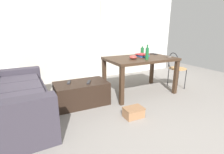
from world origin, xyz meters
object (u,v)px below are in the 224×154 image
(craft_table, at_px, (140,62))
(scissors, at_px, (168,57))
(coffee_table, at_px, (82,93))
(bowl, at_px, (133,57))
(shoebox, at_px, (134,112))
(tv_remote_primary, at_px, (69,82))
(wire_chair, at_px, (175,66))
(tv_remote_on_table, at_px, (154,54))
(tv_remote_secondary, at_px, (89,82))
(couch, at_px, (11,102))
(book_stack, at_px, (142,55))
(bottle_near, at_px, (147,53))
(bottle_far, at_px, (142,51))

(craft_table, xyz_separation_m, scissors, (0.54, -0.21, 0.10))
(coffee_table, bearing_deg, craft_table, 1.44)
(bowl, height_order, shoebox, bowl)
(bowl, relative_size, tv_remote_primary, 0.87)
(coffee_table, bearing_deg, shoebox, -54.86)
(wire_chair, height_order, tv_remote_on_table, wire_chair)
(wire_chair, distance_m, tv_remote_secondary, 2.02)
(couch, relative_size, book_stack, 6.95)
(craft_table, height_order, tv_remote_on_table, tv_remote_on_table)
(tv_remote_primary, height_order, shoebox, tv_remote_primary)
(coffee_table, distance_m, scissors, 1.89)
(bottle_near, bearing_deg, tv_remote_secondary, 173.21)
(bowl, height_order, tv_remote_primary, bowl)
(craft_table, bearing_deg, bottle_far, 48.88)
(tv_remote_on_table, distance_m, scissors, 0.43)
(couch, bearing_deg, book_stack, 5.75)
(book_stack, bearing_deg, bowl, -154.46)
(bowl, xyz_separation_m, tv_remote_secondary, (-0.92, -0.02, -0.37))
(bowl, bearing_deg, shoebox, -120.98)
(bottle_near, xyz_separation_m, tv_remote_on_table, (0.55, 0.46, -0.11))
(bowl, distance_m, tv_remote_primary, 1.29)
(bottle_near, distance_m, shoebox, 1.20)
(book_stack, xyz_separation_m, tv_remote_primary, (-1.56, -0.03, -0.37))
(craft_table, relative_size, bowl, 9.25)
(bottle_far, bearing_deg, couch, -169.97)
(scissors, bearing_deg, craft_table, 158.70)
(tv_remote_primary, height_order, tv_remote_secondary, tv_remote_secondary)
(wire_chair, xyz_separation_m, bowl, (-1.10, 0.04, 0.27))
(tv_remote_primary, relative_size, shoebox, 0.57)
(bottle_near, bearing_deg, shoebox, -137.47)
(book_stack, relative_size, scissors, 2.23)
(tv_remote_secondary, height_order, shoebox, tv_remote_secondary)
(tv_remote_on_table, distance_m, shoebox, 1.76)
(coffee_table, distance_m, bottle_near, 1.42)
(couch, distance_m, tv_remote_secondary, 1.20)
(coffee_table, relative_size, bottle_far, 4.90)
(wire_chair, distance_m, bottle_far, 0.81)
(bottle_near, bearing_deg, couch, 178.30)
(book_stack, xyz_separation_m, scissors, (0.43, -0.29, -0.03))
(wire_chair, bearing_deg, tv_remote_secondary, 179.49)
(bottle_near, xyz_separation_m, book_stack, (0.12, 0.31, -0.09))
(coffee_table, height_order, bowl, bowl)
(bottle_far, height_order, tv_remote_on_table, bottle_far)
(bowl, bearing_deg, bottle_far, 37.84)
(tv_remote_primary, bearing_deg, tv_remote_on_table, 24.03)
(couch, xyz_separation_m, tv_remote_primary, (0.88, 0.22, 0.11))
(bottle_far, relative_size, book_stack, 0.71)
(bottle_far, xyz_separation_m, shoebox, (-0.94, -1.14, -0.75))
(book_stack, height_order, tv_remote_secondary, book_stack)
(couch, bearing_deg, craft_table, 4.12)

